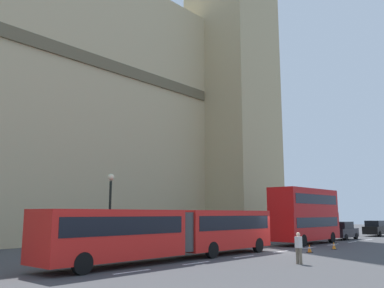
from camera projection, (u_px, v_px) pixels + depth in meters
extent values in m
plane|color=#424244|center=(279.00, 252.00, 29.24)|extent=(160.00, 160.00, 0.00)
cube|color=silver|center=(132.00, 272.00, 19.25)|extent=(2.20, 0.16, 0.01)
cube|color=silver|center=(196.00, 263.00, 22.65)|extent=(2.20, 0.16, 0.01)
cube|color=silver|center=(244.00, 257.00, 26.04)|extent=(2.20, 0.16, 0.01)
cube|color=silver|center=(281.00, 252.00, 29.43)|extent=(2.20, 0.16, 0.01)
cube|color=silver|center=(310.00, 248.00, 32.82)|extent=(2.20, 0.16, 0.01)
cube|color=silver|center=(333.00, 244.00, 36.22)|extent=(2.20, 0.16, 0.01)
cube|color=silver|center=(353.00, 242.00, 39.61)|extent=(2.20, 0.16, 0.01)
cube|color=silver|center=(369.00, 240.00, 43.00)|extent=(2.20, 0.16, 0.01)
cube|color=tan|center=(231.00, 18.00, 57.17)|extent=(9.40, 9.40, 59.17)
cube|color=red|center=(222.00, 229.00, 27.89)|extent=(8.33, 2.50, 2.50)
cube|color=black|center=(222.00, 222.00, 27.96)|extent=(7.66, 2.54, 0.90)
cube|color=red|center=(112.00, 234.00, 21.08)|extent=(8.33, 2.50, 2.50)
cube|color=black|center=(113.00, 225.00, 21.16)|extent=(7.66, 2.54, 0.90)
cylinder|color=#3F3F3F|center=(175.00, 231.00, 24.48)|extent=(2.38, 2.38, 2.25)
cylinder|color=black|center=(258.00, 245.00, 28.92)|extent=(1.00, 0.30, 1.00)
cylinder|color=black|center=(212.00, 250.00, 25.12)|extent=(1.00, 0.30, 1.00)
cylinder|color=black|center=(82.00, 264.00, 18.31)|extent=(1.00, 0.30, 1.00)
cube|color=red|center=(306.00, 226.00, 37.00)|extent=(9.07, 2.50, 2.40)
cube|color=#1E232D|center=(305.00, 222.00, 37.06)|extent=(8.17, 2.54, 0.84)
cube|color=red|center=(304.00, 201.00, 37.38)|extent=(8.89, 2.50, 2.10)
cube|color=#1E232D|center=(304.00, 200.00, 37.40)|extent=(8.17, 2.54, 0.84)
cylinder|color=black|center=(332.00, 237.00, 38.22)|extent=(1.00, 0.30, 1.00)
cylinder|color=black|center=(303.00, 240.00, 33.94)|extent=(1.00, 0.30, 1.00)
cube|color=black|center=(343.00, 233.00, 43.30)|extent=(4.40, 1.80, 0.90)
cube|color=black|center=(342.00, 225.00, 43.28)|extent=(2.46, 1.66, 0.70)
cylinder|color=black|center=(356.00, 236.00, 43.74)|extent=(0.64, 0.30, 0.64)
cylinder|color=black|center=(345.00, 237.00, 41.66)|extent=(0.64, 0.30, 0.64)
cube|color=black|center=(376.00, 230.00, 50.10)|extent=(4.40, 1.80, 0.90)
cube|color=black|center=(375.00, 223.00, 50.08)|extent=(2.46, 1.66, 0.70)
cylinder|color=black|center=(379.00, 234.00, 48.46)|extent=(0.64, 0.30, 0.64)
cube|color=black|center=(310.00, 252.00, 28.74)|extent=(0.36, 0.36, 0.03)
cone|color=orange|center=(310.00, 248.00, 28.79)|extent=(0.28, 0.28, 0.55)
cylinder|color=white|center=(310.00, 248.00, 28.79)|extent=(0.17, 0.17, 0.08)
cube|color=black|center=(334.00, 249.00, 31.38)|extent=(0.36, 0.36, 0.03)
cone|color=orange|center=(334.00, 245.00, 31.43)|extent=(0.28, 0.28, 0.55)
cylinder|color=white|center=(334.00, 245.00, 31.43)|extent=(0.17, 0.17, 0.08)
cylinder|color=black|center=(108.00, 254.00, 26.14)|extent=(0.32, 0.32, 0.30)
cylinder|color=black|center=(110.00, 218.00, 26.51)|extent=(0.16, 0.16, 4.80)
sphere|color=beige|center=(111.00, 177.00, 26.96)|extent=(0.44, 0.44, 0.44)
cylinder|color=#726651|center=(301.00, 256.00, 22.13)|extent=(0.16, 0.16, 0.86)
cylinder|color=#726651|center=(297.00, 256.00, 22.27)|extent=(0.16, 0.16, 0.86)
cube|color=silver|center=(298.00, 242.00, 22.32)|extent=(0.41, 0.26, 0.60)
sphere|color=beige|center=(298.00, 234.00, 22.39)|extent=(0.22, 0.22, 0.22)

